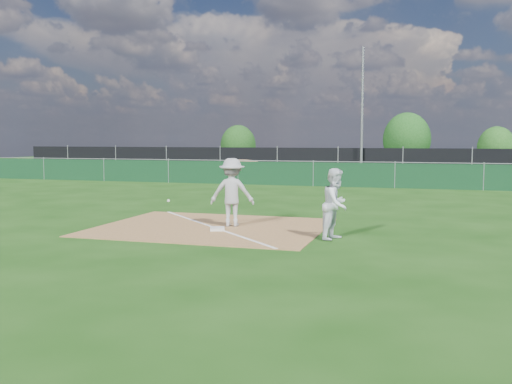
# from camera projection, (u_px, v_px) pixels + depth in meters

# --- Properties ---
(ground) EXTENTS (90.00, 90.00, 0.00)m
(ground) POSITION_uv_depth(u_px,v_px,m) (290.00, 196.00, 23.96)
(ground) COLOR #16400D
(ground) RESTS_ON ground
(infield_dirt) EXTENTS (6.00, 5.00, 0.02)m
(infield_dirt) POSITION_uv_depth(u_px,v_px,m) (212.00, 227.00, 15.39)
(infield_dirt) COLOR olive
(infield_dirt) RESTS_ON ground
(foul_line) EXTENTS (5.01, 5.01, 0.01)m
(foul_line) POSITION_uv_depth(u_px,v_px,m) (212.00, 227.00, 15.39)
(foul_line) COLOR white
(foul_line) RESTS_ON infield_dirt
(green_fence) EXTENTS (44.00, 0.05, 1.20)m
(green_fence) POSITION_uv_depth(u_px,v_px,m) (313.00, 174.00, 28.67)
(green_fence) COLOR #0D3219
(green_fence) RESTS_ON ground
(dirt_mound) EXTENTS (3.38, 2.60, 1.17)m
(dirt_mound) POSITION_uv_depth(u_px,v_px,m) (241.00, 169.00, 33.45)
(dirt_mound) COLOR olive
(dirt_mound) RESTS_ON ground
(black_fence) EXTENTS (46.00, 0.04, 1.80)m
(black_fence) POSITION_uv_depth(u_px,v_px,m) (338.00, 162.00, 36.26)
(black_fence) COLOR black
(black_fence) RESTS_ON ground
(parking_lot) EXTENTS (46.00, 9.00, 0.01)m
(parking_lot) POSITION_uv_depth(u_px,v_px,m) (349.00, 172.00, 41.10)
(parking_lot) COLOR black
(parking_lot) RESTS_ON ground
(light_pole) EXTENTS (0.16, 0.16, 8.00)m
(light_pole) POSITION_uv_depth(u_px,v_px,m) (362.00, 112.00, 35.24)
(light_pole) COLOR slate
(light_pole) RESTS_ON ground
(first_base) EXTENTS (0.48, 0.48, 0.08)m
(first_base) POSITION_uv_depth(u_px,v_px,m) (217.00, 229.00, 14.81)
(first_base) COLOR silver
(first_base) RESTS_ON infield_dirt
(play_at_first) EXTENTS (2.51, 0.91, 1.85)m
(play_at_first) POSITION_uv_depth(u_px,v_px,m) (232.00, 192.00, 15.44)
(play_at_first) COLOR #B4B4B7
(play_at_first) RESTS_ON infield_dirt
(runner) EXTENTS (0.84, 0.97, 1.70)m
(runner) POSITION_uv_depth(u_px,v_px,m) (336.00, 204.00, 13.50)
(runner) COLOR white
(runner) RESTS_ON ground
(car_left) EXTENTS (4.90, 2.39, 1.61)m
(car_left) POSITION_uv_depth(u_px,v_px,m) (284.00, 160.00, 42.00)
(car_left) COLOR #A1A3A8
(car_left) RESTS_ON parking_lot
(car_mid) EXTENTS (4.50, 3.14, 1.41)m
(car_mid) POSITION_uv_depth(u_px,v_px,m) (351.00, 162.00, 40.09)
(car_mid) COLOR black
(car_mid) RESTS_ON parking_lot
(car_right) EXTENTS (4.58, 2.29, 1.28)m
(car_right) POSITION_uv_depth(u_px,v_px,m) (404.00, 164.00, 39.26)
(car_right) COLOR black
(car_right) RESTS_ON parking_lot
(tree_left) EXTENTS (2.96, 2.96, 3.51)m
(tree_left) POSITION_uv_depth(u_px,v_px,m) (238.00, 145.00, 47.76)
(tree_left) COLOR #382316
(tree_left) RESTS_ON ground
(tree_mid) EXTENTS (3.78, 3.78, 4.48)m
(tree_mid) POSITION_uv_depth(u_px,v_px,m) (407.00, 140.00, 45.88)
(tree_mid) COLOR #382316
(tree_mid) RESTS_ON ground
(tree_right) EXTENTS (2.80, 2.80, 3.32)m
(tree_right) POSITION_uv_depth(u_px,v_px,m) (496.00, 147.00, 43.56)
(tree_right) COLOR #382316
(tree_right) RESTS_ON ground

